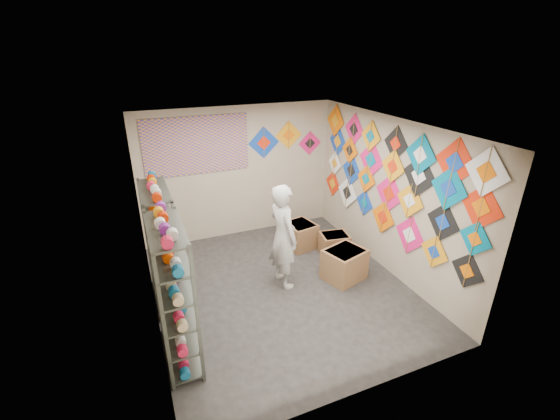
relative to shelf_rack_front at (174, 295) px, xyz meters
name	(u,v)px	position (x,y,z in m)	size (l,w,h in m)	color
ground	(281,288)	(1.78, 0.85, -0.95)	(4.50, 4.50, 0.00)	#292724
room_walls	(282,198)	(1.78, 0.85, 0.69)	(4.50, 4.50, 4.50)	tan
shelf_rack_front	(174,295)	(0.00, 0.00, 0.00)	(0.40, 1.10, 1.90)	#4C5147
shelf_rack_back	(162,247)	(0.00, 1.30, 0.00)	(0.40, 1.10, 1.90)	#4C5147
string_spools	(166,262)	(0.00, 0.65, 0.10)	(0.12, 2.36, 0.12)	#E31D45
kite_wall_display	(391,179)	(3.76, 0.82, 0.73)	(0.06, 4.29, 2.08)	black
back_wall_kites	(284,140)	(2.78, 3.09, 0.98)	(1.65, 0.02, 0.78)	#1344B4
poster	(197,146)	(0.98, 3.08, 1.05)	(2.00, 0.01, 1.10)	#4C4391
shopkeeper	(283,236)	(1.87, 0.99, -0.05)	(0.51, 0.71, 1.79)	beige
carton_a	(344,264)	(2.91, 0.72, -0.68)	(0.66, 0.55, 0.55)	#8B5D3D
carton_b	(334,244)	(3.16, 1.49, -0.74)	(0.52, 0.43, 0.43)	#8B5D3D
carton_c	(300,235)	(2.69, 2.03, -0.70)	(0.53, 0.58, 0.51)	#8B5D3D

